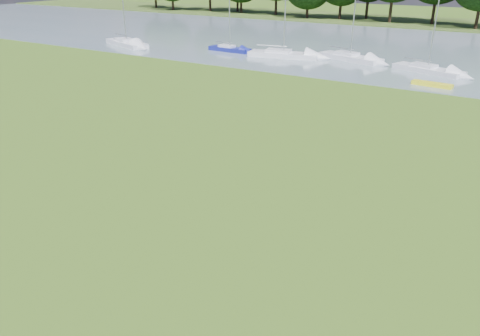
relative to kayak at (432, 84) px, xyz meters
The scene contains 8 objects.
ground 24.20m from the kayak, 92.40° to the right, with size 220.00×220.00×0.00m, color olive.
river 17.85m from the kayak, 93.26° to the left, with size 220.00×40.00×0.10m, color slate.
kayak is the anchor object (origin of this frame).
sailboat_1 24.36m from the kayak, 166.88° to the left, with size 5.36×1.83×7.18m.
sailboat_3 37.04m from the kayak, behind, with size 7.87×4.54×8.84m.
sailboat_4 5.78m from the kayak, 105.56° to the left, with size 6.86×3.97×8.76m.
sailboat_6 12.43m from the kayak, 142.44° to the left, with size 7.35×4.00×7.78m.
sailboat_7 17.52m from the kayak, 162.06° to the left, with size 7.93×3.59×9.23m.
Camera 1 is at (7.63, -16.97, 9.37)m, focal length 35.00 mm.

